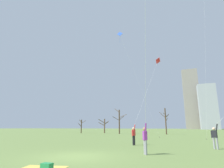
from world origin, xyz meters
TOP-DOWN VIEW (x-y plane):
  - ground_plane at (0.00, 0.00)m, footprint 400.00×400.00m
  - kite_flyer_midfield_center_red at (1.80, 10.20)m, footprint 1.83×14.75m
  - kite_flyer_far_back_pink at (4.03, 0.40)m, footprint 2.39×8.26m
  - distant_kite_low_near_trees_blue at (-3.06, 20.18)m, footprint 6.51×2.51m
  - picnic_spot at (0.68, -3.48)m, footprint 2.05×1.75m
  - bare_tree_center at (2.61, 34.92)m, footprint 2.15×2.19m
  - bare_tree_right_of_center at (-20.51, 37.10)m, footprint 2.39×2.65m
  - bare_tree_rightmost at (-8.52, 34.74)m, footprint 3.54×2.55m
  - bare_tree_far_right_edge at (-14.06, 38.35)m, footprint 2.90×1.85m
  - skyline_mid_tower_left at (25.31, 137.32)m, footprint 11.84×8.55m
  - skyline_squat_block at (15.95, 152.55)m, footprint 11.87×8.78m

SIDE VIEW (x-z plane):
  - ground_plane at x=0.00m, z-range 0.00..0.00m
  - picnic_spot at x=0.68m, z-range -0.06..0.25m
  - bare_tree_right_of_center at x=-20.51m, z-range 0.19..3.89m
  - bare_tree_far_right_edge at x=-14.06m, z-range 0.24..4.10m
  - bare_tree_center at x=2.61m, z-range 0.16..6.10m
  - kite_flyer_midfield_center_red at x=1.80m, z-range -3.62..9.92m
  - bare_tree_rightmost at x=-8.52m, z-range 0.03..6.31m
  - kite_flyer_far_back_pink at x=4.03m, z-range -3.87..12.07m
  - skyline_mid_tower_left at x=25.31m, z-range 0.00..31.98m
  - distant_kite_low_near_trees_blue at x=-3.06m, z-range 7.44..26.45m
  - skyline_squat_block at x=15.95m, z-range 0.00..48.43m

